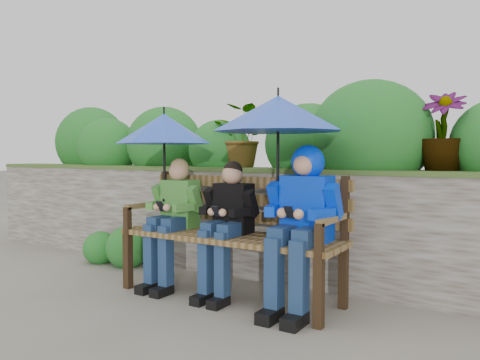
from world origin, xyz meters
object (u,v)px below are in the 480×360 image
Objects in this scene: park_bench at (234,227)px; boy_left at (173,214)px; boy_right at (302,213)px; boy_middle at (227,219)px; umbrella_right at (278,114)px; umbrella_left at (164,129)px.

boy_left is (-0.57, -0.09, 0.08)m from park_bench.
boy_left is at bearing -179.87° from boy_right.
boy_right reaches higher than boy_middle.
umbrella_right reaches higher than boy_middle.
umbrella_right is at bearing 3.71° from boy_left.
boy_left is 0.75m from umbrella_left.
boy_right is at bearing -0.84° from umbrella_left.
umbrella_left is at bearing 179.16° from boy_right.
boy_right is (1.21, 0.00, 0.09)m from boy_left.
boy_left is 1.12× the size of umbrella_right.
boy_middle is at bearing 0.19° from boy_left.
umbrella_left is at bearing -174.69° from park_bench.
boy_right reaches higher than park_bench.
umbrella_right is (0.42, 0.06, 0.83)m from boy_middle.
umbrella_right is at bearing -3.05° from park_bench.
park_bench is at bearing 83.44° from boy_middle.
umbrella_right reaches higher than boy_left.
umbrella_right is at bearing 2.17° from umbrella_left.
park_bench is 1.89× the size of umbrella_right.
umbrella_right is (-0.23, 0.06, 0.73)m from boy_right.
boy_middle is 0.66m from boy_right.
boy_left is at bearing -179.81° from boy_middle.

